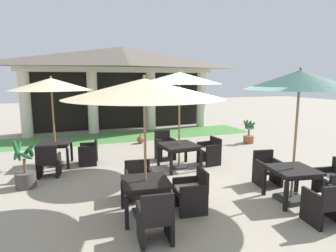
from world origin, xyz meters
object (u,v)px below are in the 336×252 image
Objects in this scene: patio_chair_near_foreground_east at (89,152)px; potted_palm_left_edge at (25,174)px; patio_umbrella_near_foreground at (51,85)px; patio_chair_mid_right_east at (210,151)px; patio_table_mid_right at (179,147)px; patio_chair_mid_left_south at (327,204)px; patio_table_far_back at (146,185)px; patio_umbrella_far_back at (144,89)px; patio_chair_near_foreground_south at (48,162)px; patio_chair_mid_left_east at (333,180)px; patio_umbrella_mid_right at (180,79)px; patio_chair_far_back_south at (155,219)px; patio_chair_mid_right_north at (165,146)px; terracotta_urn at (141,140)px; patio_chair_mid_left_north at (267,169)px; patio_table_near_foreground at (55,145)px; patio_table_mid_left at (293,173)px; potted_palm_right_edge at (249,135)px; patio_umbrella_mid_left at (300,82)px; patio_chair_far_back_east at (192,192)px; patio_chair_far_back_north at (139,181)px.

potted_palm_left_edge reaches higher than patio_chair_near_foreground_east.
patio_umbrella_near_foreground is 3.28× the size of patio_chair_mid_right_east.
patio_table_mid_right is at bearing 1.29° from potted_palm_left_edge.
patio_chair_mid_left_south is 0.83× the size of patio_table_far_back.
patio_umbrella_far_back is (1.68, -4.12, -0.02)m from patio_umbrella_near_foreground.
patio_umbrella_far_back reaches higher than patio_chair_near_foreground_south.
patio_chair_mid_left_east is 0.30× the size of patio_umbrella_mid_right.
patio_chair_far_back_south reaches higher than patio_chair_mid_left_east.
patio_chair_mid_right_north is at bearing 64.74° from patio_umbrella_far_back.
patio_chair_mid_left_east is 2.25× the size of terracotta_urn.
potted_palm_left_edge is (-5.71, 1.91, -0.05)m from patio_chair_mid_left_north.
patio_table_near_foreground is 1.23× the size of patio_chair_mid_right_east.
patio_chair_near_foreground_east is at bearing 131.23° from patio_table_mid_left.
potted_palm_right_edge is (7.49, 0.52, -2.14)m from patio_umbrella_near_foreground.
patio_chair_mid_left_south is 3.36m from patio_table_far_back.
patio_chair_mid_right_east is 4.62m from patio_chair_far_back_south.
patio_chair_mid_right_east is (-0.32, 3.08, -0.23)m from patio_table_mid_left.
patio_table_far_back is at bearing 171.70° from patio_umbrella_mid_left.
patio_umbrella_mid_left reaches higher than potted_palm_left_edge.
patio_chair_mid_right_north reaches higher than patio_table_mid_left.
patio_table_near_foreground is 0.37× the size of patio_umbrella_near_foreground.
patio_chair_far_back_east is at bearing 156.16° from patio_chair_mid_left_south.
patio_umbrella_far_back is (-1.72, -3.64, 2.03)m from patio_chair_mid_right_north.
terracotta_urn is at bearing 43.36° from potted_palm_left_edge.
patio_chair_near_foreground_south is 7.81m from potted_palm_right_edge.
patio_chair_mid_right_east is 3.34m from patio_chair_far_back_east.
patio_chair_mid_right_east is (-0.49, 2.07, 0.02)m from patio_chair_mid_left_north.
patio_chair_far_back_south is at bearing -171.93° from patio_table_mid_left.
patio_table_far_back is 1.84m from patio_umbrella_far_back.
patio_chair_far_back_east reaches higher than patio_table_near_foreground.
patio_chair_near_foreground_east is 0.82× the size of patio_table_far_back.
patio_chair_far_back_south is at bearing -118.42° from patio_umbrella_mid_right.
potted_palm_right_edge is at bearing -58.84° from patio_chair_mid_right_east.
patio_chair_near_foreground_east is at bearing -68.49° from patio_chair_far_back_north.
patio_table_far_back is (-3.18, 0.46, -1.97)m from patio_umbrella_mid_left.
patio_umbrella_near_foreground is at bearing -54.09° from patio_chair_far_back_north.
patio_umbrella_mid_right is 7.51× the size of terracotta_urn.
patio_chair_mid_left_south is (4.86, -4.61, -0.01)m from patio_chair_near_foreground_south.
potted_palm_right_edge reaches higher than patio_chair_near_foreground_east.
patio_table_near_foreground is at bearing 90.00° from patio_chair_near_foreground_east.
patio_umbrella_mid_left is 3.52× the size of patio_chair_mid_left_south.
patio_table_far_back is (-2.85, -2.62, 0.21)m from patio_chair_mid_right_east.
patio_umbrella_mid_left is 3.77m from patio_table_far_back.
potted_palm_left_edge is at bearing -165.06° from potted_palm_right_edge.
patio_chair_far_back_south is (-2.96, -3.55, -0.00)m from patio_chair_mid_right_east.
patio_chair_mid_left_north is 3.97m from patio_umbrella_far_back.
patio_chair_mid_left_north is 3.40m from patio_table_far_back.
patio_table_mid_right is 1.09× the size of patio_table_far_back.
patio_umbrella_mid_right is 3.72m from patio_table_far_back.
patio_umbrella_far_back is (-4.19, 0.63, 2.06)m from patio_chair_mid_left_east.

